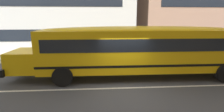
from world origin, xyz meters
TOP-DOWN VIEW (x-y plane):
  - ground_plane at (0.00, 0.00)m, footprint 400.00×400.00m
  - sidewalk_far at (0.00, 7.01)m, footprint 120.00×3.00m
  - lane_centreline at (0.00, 0.00)m, footprint 110.00×0.16m
  - school_bus at (0.95, 1.77)m, footprint 13.59×3.25m

SIDE VIEW (x-z plane):
  - ground_plane at x=0.00m, z-range 0.00..0.00m
  - lane_centreline at x=0.00m, z-range 0.00..0.01m
  - sidewalk_far at x=0.00m, z-range 0.00..0.01m
  - school_bus at x=0.95m, z-range 0.29..3.32m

